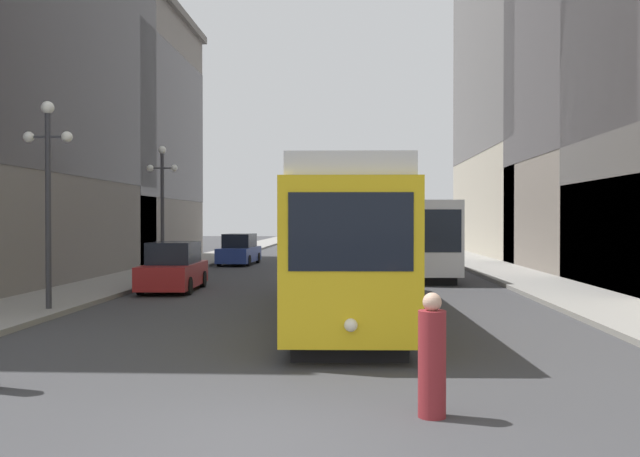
% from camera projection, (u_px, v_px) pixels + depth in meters
% --- Properties ---
extents(ground_plane, '(200.00, 200.00, 0.00)m').
position_uv_depth(ground_plane, '(269.00, 442.00, 8.05)').
color(ground_plane, '#38383A').
extents(sidewalk_left, '(3.17, 120.00, 0.15)m').
position_uv_depth(sidewalk_left, '(219.00, 256.00, 48.41)').
color(sidewalk_left, gray).
rests_on(sidewalk_left, ground).
extents(sidewalk_right, '(3.17, 120.00, 0.15)m').
position_uv_depth(sidewalk_right, '(459.00, 256.00, 47.60)').
color(sidewalk_right, gray).
rests_on(sidewalk_right, ground).
extents(streetcar, '(3.01, 14.29, 3.89)m').
position_uv_depth(streetcar, '(344.00, 239.00, 18.94)').
color(streetcar, black).
rests_on(streetcar, ground).
extents(transit_bus, '(2.86, 11.76, 3.45)m').
position_uv_depth(transit_bus, '(415.00, 234.00, 32.55)').
color(transit_bus, black).
rests_on(transit_bus, ground).
extents(parked_car_left_near, '(2.02, 4.55, 1.82)m').
position_uv_depth(parked_car_left_near, '(174.00, 268.00, 25.19)').
color(parked_car_left_near, black).
rests_on(parked_car_left_near, ground).
extents(parked_car_left_mid, '(2.04, 4.81, 1.82)m').
position_uv_depth(parked_car_left_mid, '(239.00, 250.00, 39.90)').
color(parked_car_left_mid, black).
rests_on(parked_car_left_mid, ground).
extents(pedestrian_crossing_far, '(0.38, 0.38, 1.68)m').
position_uv_depth(pedestrian_crossing_far, '(432.00, 359.00, 9.07)').
color(pedestrian_crossing_far, maroon).
rests_on(pedestrian_crossing_far, ground).
extents(lamp_post_left_near, '(1.41, 0.36, 5.84)m').
position_uv_depth(lamp_post_left_near, '(48.00, 173.00, 18.99)').
color(lamp_post_left_near, '#333338').
rests_on(lamp_post_left_near, sidewalk_left).
extents(lamp_post_left_far, '(1.41, 0.36, 5.83)m').
position_uv_depth(lamp_post_left_far, '(162.00, 191.00, 30.45)').
color(lamp_post_left_far, '#333338').
rests_on(lamp_post_left_far, sidewalk_left).
extents(building_left_midblock, '(15.76, 15.44, 16.26)m').
position_uv_depth(building_left_midblock, '(60.00, 131.00, 43.19)').
color(building_left_midblock, gray).
rests_on(building_left_midblock, ground).
extents(building_right_midblock, '(10.91, 23.48, 30.17)m').
position_uv_depth(building_right_midblock, '(549.00, 42.00, 49.06)').
color(building_right_midblock, '#B2A893').
rests_on(building_right_midblock, ground).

